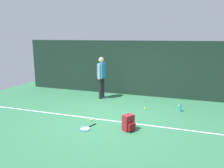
{
  "coord_description": "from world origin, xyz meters",
  "views": [
    {
      "loc": [
        2.32,
        -6.39,
        2.53
      ],
      "look_at": [
        0.0,
        0.4,
        1.0
      ],
      "focal_mm": 36.07,
      "sensor_mm": 36.0,
      "label": 1
    }
  ],
  "objects_px": {
    "backpack": "(129,123)",
    "tennis_ball_by_fence": "(91,120)",
    "tennis_player": "(101,75)",
    "tennis_racket": "(86,128)",
    "water_bottle": "(180,108)",
    "tennis_ball_near_player": "(179,106)",
    "tennis_ball_mid_court": "(145,109)"
  },
  "relations": [
    {
      "from": "backpack",
      "to": "tennis_ball_by_fence",
      "type": "xyz_separation_m",
      "value": [
        -1.26,
        0.3,
        -0.18
      ]
    },
    {
      "from": "tennis_player",
      "to": "tennis_racket",
      "type": "bearing_deg",
      "value": 14.9
    },
    {
      "from": "tennis_racket",
      "to": "water_bottle",
      "type": "relative_size",
      "value": 2.44
    },
    {
      "from": "tennis_racket",
      "to": "water_bottle",
      "type": "distance_m",
      "value": 3.41
    },
    {
      "from": "tennis_player",
      "to": "water_bottle",
      "type": "bearing_deg",
      "value": 78.21
    },
    {
      "from": "backpack",
      "to": "water_bottle",
      "type": "xyz_separation_m",
      "value": [
        1.27,
        2.11,
        -0.08
      ]
    },
    {
      "from": "tennis_player",
      "to": "tennis_ball_near_player",
      "type": "distance_m",
      "value": 3.26
    },
    {
      "from": "tennis_racket",
      "to": "tennis_ball_mid_court",
      "type": "xyz_separation_m",
      "value": [
        1.25,
        2.17,
        0.02
      ]
    },
    {
      "from": "backpack",
      "to": "tennis_ball_mid_court",
      "type": "xyz_separation_m",
      "value": [
        0.09,
        1.89,
        -0.18
      ]
    },
    {
      "from": "tennis_player",
      "to": "tennis_racket",
      "type": "relative_size",
      "value": 2.67
    },
    {
      "from": "tennis_racket",
      "to": "backpack",
      "type": "xyz_separation_m",
      "value": [
        1.16,
        0.28,
        0.2
      ]
    },
    {
      "from": "backpack",
      "to": "tennis_ball_near_player",
      "type": "distance_m",
      "value": 2.92
    },
    {
      "from": "tennis_player",
      "to": "tennis_ball_by_fence",
      "type": "xyz_separation_m",
      "value": [
        0.66,
        -2.55,
        -0.93
      ]
    },
    {
      "from": "tennis_player",
      "to": "tennis_ball_near_player",
      "type": "xyz_separation_m",
      "value": [
        3.12,
        -0.2,
        -0.93
      ]
    },
    {
      "from": "tennis_ball_by_fence",
      "to": "tennis_ball_near_player",
      "type": "bearing_deg",
      "value": 43.67
    },
    {
      "from": "tennis_player",
      "to": "water_bottle",
      "type": "xyz_separation_m",
      "value": [
        3.19,
        -0.74,
        -0.84
      ]
    },
    {
      "from": "backpack",
      "to": "tennis_ball_by_fence",
      "type": "height_order",
      "value": "backpack"
    },
    {
      "from": "tennis_racket",
      "to": "tennis_ball_near_player",
      "type": "xyz_separation_m",
      "value": [
        2.36,
        2.93,
        0.02
      ]
    },
    {
      "from": "backpack",
      "to": "tennis_ball_mid_court",
      "type": "relative_size",
      "value": 6.67
    },
    {
      "from": "tennis_ball_near_player",
      "to": "water_bottle",
      "type": "bearing_deg",
      "value": -83.13
    },
    {
      "from": "tennis_ball_near_player",
      "to": "tennis_racket",
      "type": "bearing_deg",
      "value": -128.84
    },
    {
      "from": "tennis_ball_by_fence",
      "to": "water_bottle",
      "type": "bearing_deg",
      "value": 35.6
    },
    {
      "from": "tennis_player",
      "to": "tennis_ball_by_fence",
      "type": "bearing_deg",
      "value": 15.73
    },
    {
      "from": "tennis_racket",
      "to": "tennis_ball_near_player",
      "type": "height_order",
      "value": "tennis_ball_near_player"
    },
    {
      "from": "backpack",
      "to": "water_bottle",
      "type": "bearing_deg",
      "value": 1.86
    },
    {
      "from": "tennis_ball_by_fence",
      "to": "water_bottle",
      "type": "xyz_separation_m",
      "value": [
        2.53,
        1.81,
        0.1
      ]
    },
    {
      "from": "tennis_racket",
      "to": "tennis_ball_by_fence",
      "type": "distance_m",
      "value": 0.59
    },
    {
      "from": "tennis_ball_near_player",
      "to": "tennis_ball_mid_court",
      "type": "bearing_deg",
      "value": -145.45
    },
    {
      "from": "tennis_ball_mid_court",
      "to": "backpack",
      "type": "bearing_deg",
      "value": -92.88
    },
    {
      "from": "tennis_ball_mid_court",
      "to": "tennis_player",
      "type": "bearing_deg",
      "value": 154.27
    },
    {
      "from": "tennis_player",
      "to": "tennis_racket",
      "type": "xyz_separation_m",
      "value": [
        0.76,
        -3.14,
        -0.95
      ]
    },
    {
      "from": "tennis_player",
      "to": "tennis_ball_mid_court",
      "type": "relative_size",
      "value": 25.76
    }
  ]
}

